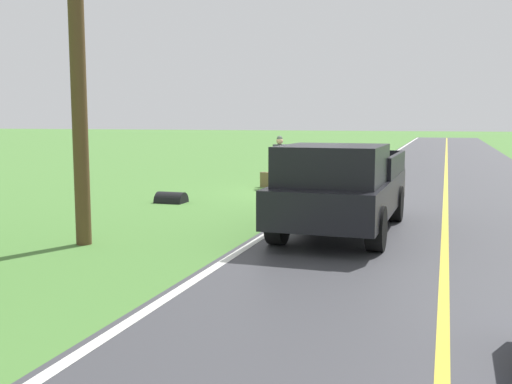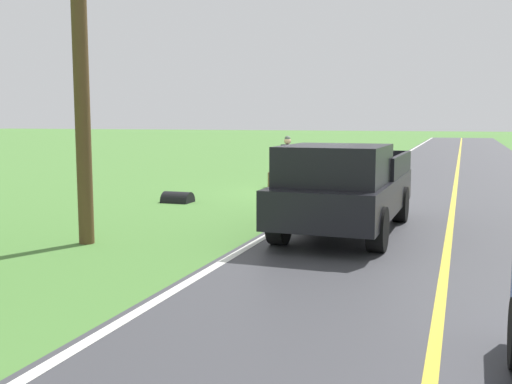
# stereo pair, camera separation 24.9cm
# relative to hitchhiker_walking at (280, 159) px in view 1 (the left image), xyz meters

# --- Properties ---
(ground_plane) EXTENTS (200.00, 200.00, 0.00)m
(ground_plane) POSITION_rel_hitchhiker_walking_xyz_m (-1.05, 1.08, -0.98)
(ground_plane) COLOR #4C7F38
(road_surface) EXTENTS (7.20, 120.00, 0.00)m
(road_surface) POSITION_rel_hitchhiker_walking_xyz_m (-5.36, 1.08, -0.98)
(road_surface) COLOR #3D3D42
(road_surface) RESTS_ON ground
(lane_edge_line) EXTENTS (0.16, 117.60, 0.00)m
(lane_edge_line) POSITION_rel_hitchhiker_walking_xyz_m (-1.94, 1.08, -0.98)
(lane_edge_line) COLOR silver
(lane_edge_line) RESTS_ON ground
(lane_centre_line) EXTENTS (0.14, 117.60, 0.00)m
(lane_centre_line) POSITION_rel_hitchhiker_walking_xyz_m (-5.36, 1.08, -0.98)
(lane_centre_line) COLOR gold
(lane_centre_line) RESTS_ON ground
(hitchhiker_walking) EXTENTS (0.62, 0.53, 1.75)m
(hitchhiker_walking) POSITION_rel_hitchhiker_walking_xyz_m (0.00, 0.00, 0.00)
(hitchhiker_walking) COLOR black
(hitchhiker_walking) RESTS_ON ground
(suitcase_carried) EXTENTS (0.47, 0.23, 0.51)m
(suitcase_carried) POSITION_rel_hitchhiker_walking_xyz_m (0.42, 0.05, -0.72)
(suitcase_carried) COLOR brown
(suitcase_carried) RESTS_ON ground
(pickup_truck_passing) EXTENTS (2.18, 5.44, 1.82)m
(pickup_truck_passing) POSITION_rel_hitchhiker_walking_xyz_m (-3.34, 7.51, -0.01)
(pickup_truck_passing) COLOR black
(pickup_truck_passing) RESTS_ON ground
(utility_pole_roadside) EXTENTS (0.28, 0.28, 8.09)m
(utility_pole_roadside) POSITION_rel_hitchhiker_walking_xyz_m (1.01, 10.00, 3.06)
(utility_pole_roadside) COLOR brown
(utility_pole_roadside) RESTS_ON ground
(drainage_culvert) EXTENTS (0.80, 0.60, 0.60)m
(drainage_culvert) POSITION_rel_hitchhiker_walking_xyz_m (1.90, 4.46, -0.98)
(drainage_culvert) COLOR black
(drainage_culvert) RESTS_ON ground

